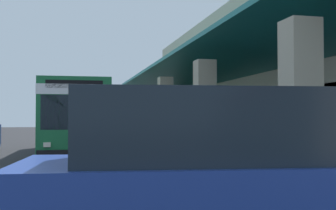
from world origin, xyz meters
name	(u,v)px	position (x,y,z in m)	size (l,w,h in m)	color
ground	(253,152)	(0.00, 8.00, 0.00)	(120.00, 120.00, 0.00)	#262628
curb_strip	(148,157)	(2.07, 2.46, 0.06)	(31.56, 0.50, 0.12)	#9E998E
transit_bus	(77,114)	(-1.33, -0.32, 1.85)	(11.29, 3.07, 3.34)	#196638
parked_suv_blue	(226,173)	(14.45, 1.13, 1.02)	(3.06, 4.99, 1.97)	navy
potted_palm	(250,167)	(9.81, 3.50, 0.51)	(1.80, 1.86, 2.31)	gray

